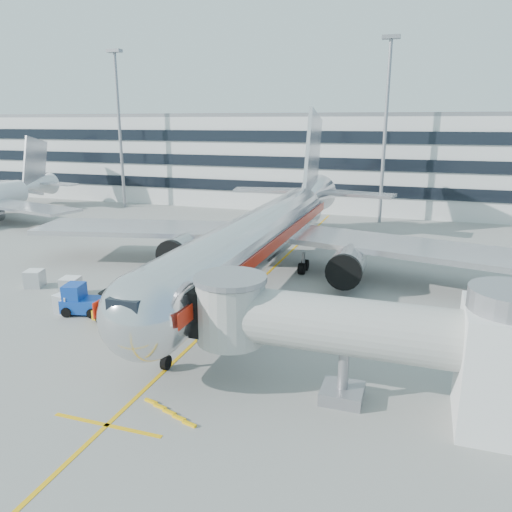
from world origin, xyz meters
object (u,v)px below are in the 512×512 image
(baggage_tug, at_px, (81,301))
(cargo_container_left, at_px, (66,303))
(belt_loader, at_px, (125,313))
(cargo_container_front, at_px, (71,286))
(ramp_worker, at_px, (110,308))
(cargo_container_right, at_px, (35,279))
(main_jet, at_px, (265,233))

(baggage_tug, bearing_deg, cargo_container_left, -169.79)
(baggage_tug, bearing_deg, belt_loader, -5.18)
(baggage_tug, xyz_separation_m, cargo_container_left, (-1.20, -0.22, -0.25))
(cargo_container_left, distance_m, cargo_container_front, 4.16)
(cargo_container_front, height_order, ramp_worker, ramp_worker)
(baggage_tug, xyz_separation_m, cargo_container_front, (-3.50, 3.25, -0.24))
(baggage_tug, relative_size, cargo_container_right, 1.91)
(main_jet, height_order, cargo_container_front, main_jet)
(cargo_container_left, relative_size, cargo_container_right, 0.92)
(main_jet, relative_size, cargo_container_right, 28.42)
(cargo_container_right, xyz_separation_m, ramp_worker, (10.73, -4.27, 0.07))
(cargo_container_right, bearing_deg, cargo_container_left, -32.01)
(main_jet, height_order, cargo_container_right, main_jet)
(main_jet, height_order, baggage_tug, main_jet)
(main_jet, bearing_deg, baggage_tug, -127.29)
(ramp_worker, bearing_deg, cargo_container_right, 95.22)
(baggage_tug, relative_size, cargo_container_front, 1.98)
(belt_loader, height_order, cargo_container_left, belt_loader)
(baggage_tug, bearing_deg, ramp_worker, -4.60)
(baggage_tug, bearing_deg, cargo_container_front, 137.14)
(ramp_worker, bearing_deg, cargo_container_left, 116.86)
(main_jet, bearing_deg, belt_loader, -114.22)
(cargo_container_front, bearing_deg, belt_loader, -25.41)
(cargo_container_left, distance_m, cargo_container_right, 8.04)
(main_jet, xyz_separation_m, cargo_container_left, (-11.69, -13.99, -3.47))
(ramp_worker, bearing_deg, cargo_container_front, 87.75)
(cargo_container_right, distance_m, ramp_worker, 11.55)
(cargo_container_left, bearing_deg, ramp_worker, -0.04)
(belt_loader, xyz_separation_m, baggage_tug, (-4.12, 0.37, 0.37))
(baggage_tug, relative_size, cargo_container_left, 2.09)
(ramp_worker, bearing_deg, main_jet, -2.16)
(belt_loader, distance_m, cargo_container_left, 5.32)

